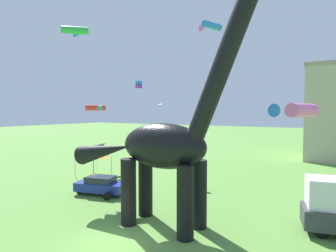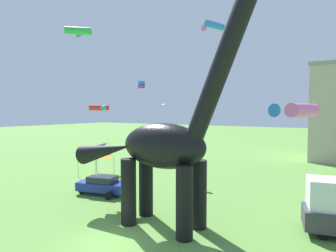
% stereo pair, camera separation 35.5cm
% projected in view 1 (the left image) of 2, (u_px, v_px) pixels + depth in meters
% --- Properties ---
extents(ground_plane, '(240.00, 240.00, 0.00)m').
position_uv_depth(ground_plane, '(110.00, 244.00, 14.81)').
color(ground_plane, '#5B8E3D').
extents(dinosaur_sculpture, '(13.12, 2.78, 13.71)m').
position_uv_depth(dinosaur_sculpture, '(162.00, 146.00, 16.98)').
color(dinosaur_sculpture, black).
rests_on(dinosaur_sculpture, ground_plane).
extents(parked_sedan_left, '(4.51, 2.78, 1.55)m').
position_uv_depth(parked_sedan_left, '(101.00, 185.00, 23.68)').
color(parked_sedan_left, navy).
rests_on(parked_sedan_left, ground_plane).
extents(person_watching_child, '(0.58, 0.26, 1.56)m').
position_uv_depth(person_watching_child, '(200.00, 179.00, 25.10)').
color(person_watching_child, '#2D3347').
rests_on(person_watching_child, ground_plane).
extents(person_vendor_side, '(0.59, 0.26, 1.57)m').
position_uv_depth(person_vendor_side, '(186.00, 173.00, 27.47)').
color(person_vendor_side, black).
rests_on(person_vendor_side, ground_plane).
extents(festival_canopy_tent, '(3.15, 3.15, 3.00)m').
position_uv_depth(festival_canopy_tent, '(93.00, 153.00, 30.31)').
color(festival_canopy_tent, '#B2B2B7').
rests_on(festival_canopy_tent, ground_plane).
extents(kite_near_low, '(2.85, 2.89, 0.82)m').
position_uv_depth(kite_near_low, '(75.00, 31.00, 30.22)').
color(kite_near_low, green).
extents(kite_far_right, '(2.50, 2.58, 0.73)m').
position_uv_depth(kite_far_right, '(210.00, 26.00, 30.34)').
color(kite_far_right, '#287AE5').
extents(kite_high_left, '(2.55, 2.52, 0.73)m').
position_uv_depth(kite_high_left, '(96.00, 108.00, 35.22)').
color(kite_high_left, red).
extents(kite_apex, '(2.59, 2.72, 0.77)m').
position_uv_depth(kite_apex, '(297.00, 110.00, 15.21)').
color(kite_apex, pink).
extents(kite_mid_left, '(0.74, 0.61, 0.83)m').
position_uv_depth(kite_mid_left, '(160.00, 104.00, 41.66)').
color(kite_mid_left, orange).
extents(kite_mid_center, '(1.98, 2.07, 2.05)m').
position_uv_depth(kite_mid_center, '(97.00, 146.00, 21.62)').
color(kite_mid_center, black).
extents(kite_near_high, '(0.76, 0.76, 0.82)m').
position_uv_depth(kite_near_high, '(139.00, 85.00, 32.04)').
color(kite_near_high, '#287AE5').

